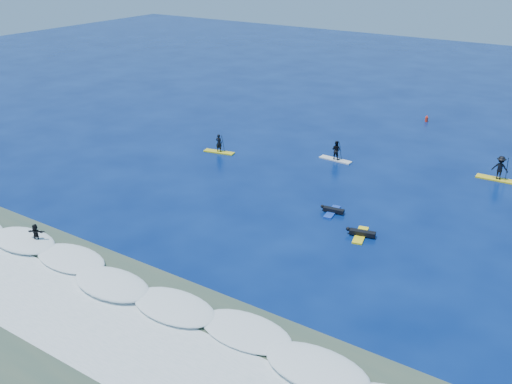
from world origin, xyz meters
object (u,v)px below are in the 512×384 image
Objects in this scene: prone_paddler_near at (361,234)px; sup_paddler_right at (500,169)px; marker_buoy at (427,119)px; prone_paddler_far at (332,211)px; sup_paddler_left at (219,146)px; wave_surfer at (36,235)px; sup_paddler_center at (336,152)px.

sup_paddler_right is at bearing -32.60° from prone_paddler_near.
prone_paddler_far is at bearing -86.42° from marker_buoy.
sup_paddler_left is at bearing -164.03° from sup_paddler_right.
sup_paddler_left is 1.59× the size of wave_surfer.
sup_paddler_center reaches higher than marker_buoy.
sup_paddler_center is at bearing 11.15° from sup_paddler_left.
prone_paddler_far is 18.73m from wave_surfer.
prone_paddler_far is (13.40, -5.22, -0.44)m from sup_paddler_left.
wave_surfer is at bearing -107.69° from sup_paddler_center.
prone_paddler_near is (7.17, -11.04, -0.56)m from sup_paddler_center.
prone_paddler_near is 3.39× the size of marker_buoy.
sup_paddler_center reaches higher than prone_paddler_near.
sup_paddler_right is at bearing 6.17° from sup_paddler_left.
wave_surfer reaches higher than prone_paddler_near.
sup_paddler_left is 9.94m from sup_paddler_center.
sup_paddler_left is at bearing 53.32° from prone_paddler_near.
sup_paddler_left is at bearing -122.44° from marker_buoy.
marker_buoy is at bearing 46.90° from wave_surfer.
sup_paddler_right reaches higher than marker_buoy.
marker_buoy reaches higher than prone_paddler_near.
sup_paddler_left is 3.91× the size of marker_buoy.
wave_surfer reaches higher than marker_buoy.
prone_paddler_far is (4.23, -9.06, -0.58)m from sup_paddler_center.
wave_surfer is (-8.47, -22.81, -0.00)m from sup_paddler_center.
sup_paddler_center is 0.87× the size of sup_paddler_right.
sup_paddler_center is 24.33m from wave_surfer.
prone_paddler_near is 26.30m from marker_buoy.
sup_paddler_left is at bearing 61.21° from prone_paddler_far.
sup_paddler_right is (21.37, 6.84, 0.28)m from sup_paddler_left.
sup_paddler_center is 15.14m from marker_buoy.
wave_surfer is (-20.67, -25.81, -0.15)m from sup_paddler_right.
marker_buoy is at bearing 45.98° from sup_paddler_left.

